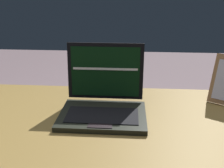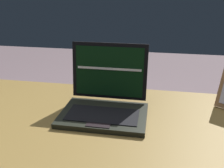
% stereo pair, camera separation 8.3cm
% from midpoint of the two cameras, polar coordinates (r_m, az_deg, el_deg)
% --- Properties ---
extents(desk, '(1.50, 0.67, 0.75)m').
position_cam_midpoint_polar(desk, '(0.98, -4.27, -15.41)').
color(desk, brown).
rests_on(desk, ground).
extents(laptop_front, '(0.31, 0.25, 0.25)m').
position_cam_midpoint_polar(laptop_front, '(0.93, 1.05, -3.93)').
color(laptop_front, black).
rests_on(laptop_front, desk).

